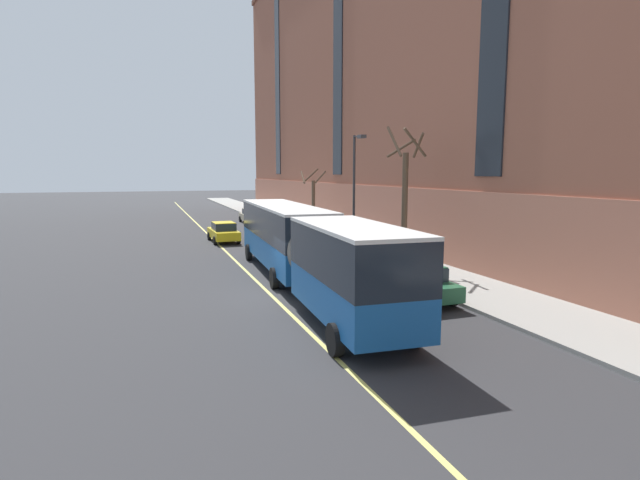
# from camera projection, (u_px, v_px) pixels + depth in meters

# --- Properties ---
(ground_plane) EXTENTS (260.00, 260.00, 0.00)m
(ground_plane) POSITION_uv_depth(u_px,v_px,m) (282.00, 295.00, 22.04)
(ground_plane) COLOR #303033
(sidewalk) EXTENTS (4.37, 160.00, 0.15)m
(sidewalk) POSITION_uv_depth(u_px,v_px,m) (417.00, 269.00, 27.62)
(sidewalk) COLOR #9E9B93
(sidewalk) RESTS_ON ground
(city_bus) EXTENTS (3.68, 20.48, 3.65)m
(city_bus) POSITION_uv_depth(u_px,v_px,m) (303.00, 244.00, 22.94)
(city_bus) COLOR #19569E
(city_bus) RESTS_ON ground
(parked_car_green_0) EXTENTS (2.07, 4.46, 1.56)m
(parked_car_green_0) POSITION_uv_depth(u_px,v_px,m) (416.00, 282.00, 21.04)
(parked_car_green_0) COLOR #23603D
(parked_car_green_0) RESTS_ON ground
(parked_car_white_2) EXTENTS (2.02, 4.71, 1.56)m
(parked_car_white_2) POSITION_uv_depth(u_px,v_px,m) (266.00, 221.00, 47.44)
(parked_car_white_2) COLOR silver
(parked_car_white_2) RESTS_ON ground
(parked_car_champagne_3) EXTENTS (1.92, 4.44, 1.56)m
(parked_car_champagne_3) POSITION_uv_depth(u_px,v_px,m) (251.00, 216.00, 53.25)
(parked_car_champagne_3) COLOR #BCAD89
(parked_car_champagne_3) RESTS_ON ground
(parked_car_navy_5) EXTENTS (1.92, 4.47, 1.56)m
(parked_car_navy_5) POSITION_uv_depth(u_px,v_px,m) (305.00, 237.00, 35.67)
(parked_car_navy_5) COLOR navy
(parked_car_navy_5) RESTS_ON ground
(taxi_cab) EXTENTS (2.09, 4.75, 1.56)m
(taxi_cab) POSITION_uv_depth(u_px,v_px,m) (223.00, 232.00, 38.70)
(taxi_cab) COLOR yellow
(taxi_cab) RESTS_ON ground
(street_tree_mid_block) EXTENTS (1.83, 1.98, 7.73)m
(street_tree_mid_block) POSITION_uv_depth(u_px,v_px,m) (405.00, 197.00, 27.50)
(street_tree_mid_block) COLOR brown
(street_tree_mid_block) RESTS_ON sidewalk
(street_tree_far_uptown) EXTENTS (2.05, 1.84, 5.57)m
(street_tree_far_uptown) POSITION_uv_depth(u_px,v_px,m) (313.00, 201.00, 42.54)
(street_tree_far_uptown) COLOR brown
(street_tree_far_uptown) RESTS_ON sidewalk
(street_lamp) EXTENTS (0.36, 1.48, 7.51)m
(street_lamp) POSITION_uv_depth(u_px,v_px,m) (355.00, 183.00, 31.13)
(street_lamp) COLOR #2D2D30
(street_lamp) RESTS_ON sidewalk
(lane_centerline) EXTENTS (0.16, 140.00, 0.01)m
(lane_centerline) POSITION_uv_depth(u_px,v_px,m) (257.00, 282.00, 24.69)
(lane_centerline) COLOR #E0D66B
(lane_centerline) RESTS_ON ground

